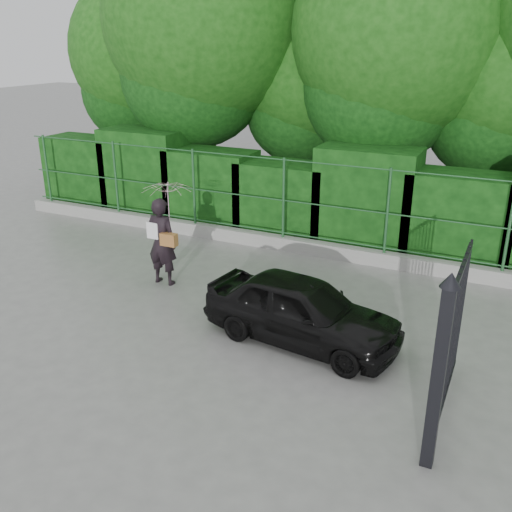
% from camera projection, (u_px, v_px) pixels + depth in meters
% --- Properties ---
extents(ground, '(80.00, 80.00, 0.00)m').
position_uv_depth(ground, '(153.00, 332.00, 9.33)').
color(ground, gray).
extents(kerb, '(14.00, 0.25, 0.30)m').
position_uv_depth(kerb, '(267.00, 241.00, 13.06)').
color(kerb, '#9E9E99').
rests_on(kerb, ground).
extents(fence, '(14.13, 0.06, 1.80)m').
position_uv_depth(fence, '(276.00, 197.00, 12.59)').
color(fence, '#23572C').
rests_on(fence, kerb).
extents(hedge, '(14.20, 1.20, 2.28)m').
position_uv_depth(hedge, '(288.00, 194.00, 13.55)').
color(hedge, black).
rests_on(hedge, ground).
extents(trees, '(17.10, 6.15, 8.08)m').
position_uv_depth(trees, '(367.00, 32.00, 13.71)').
color(trees, black).
rests_on(trees, ground).
extents(gate, '(0.22, 2.33, 2.36)m').
position_uv_depth(gate, '(445.00, 353.00, 6.44)').
color(gate, black).
rests_on(gate, ground).
extents(woman, '(0.94, 0.96, 2.03)m').
position_uv_depth(woman, '(166.00, 218.00, 10.72)').
color(woman, black).
rests_on(woman, ground).
extents(car, '(3.31, 1.69, 1.08)m').
position_uv_depth(car, '(302.00, 310.00, 8.89)').
color(car, black).
rests_on(car, ground).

